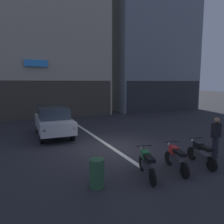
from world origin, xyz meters
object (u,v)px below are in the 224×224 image
trash_bin (97,173)px  motorcycle_black_row_centre (201,153)px  car_silver_crossing_near (54,121)px  motorcycle_red_row_left_mid (176,158)px  person_by_motorcycles (216,137)px  motorcycle_green_row_leftmost (147,164)px

trash_bin → motorcycle_black_row_centre: bearing=0.1°
car_silver_crossing_near → motorcycle_red_row_left_mid: (3.02, -6.70, -0.43)m
motorcycle_red_row_left_mid → person_by_motorcycles: 2.39m
car_silver_crossing_near → motorcycle_green_row_leftmost: car_silver_crossing_near is taller
motorcycle_black_row_centre → person_by_motorcycles: person_by_motorcycles is taller
motorcycle_black_row_centre → car_silver_crossing_near: bearing=122.4°
motorcycle_red_row_left_mid → car_silver_crossing_near: bearing=114.3°
car_silver_crossing_near → person_by_motorcycles: person_by_motorcycles is taller
car_silver_crossing_near → trash_bin: size_ratio=4.88×
motorcycle_green_row_leftmost → motorcycle_black_row_centre: 2.41m
car_silver_crossing_near → person_by_motorcycles: size_ratio=2.48×
trash_bin → motorcycle_green_row_leftmost: bearing=-1.5°
motorcycle_black_row_centre → trash_bin: (-4.12, -0.01, -0.03)m
motorcycle_green_row_leftmost → motorcycle_red_row_left_mid: same height
motorcycle_red_row_left_mid → trash_bin: 2.91m
car_silver_crossing_near → trash_bin: bearing=-89.0°
car_silver_crossing_near → motorcycle_red_row_left_mid: car_silver_crossing_near is taller
motorcycle_black_row_centre → person_by_motorcycles: (1.12, 0.33, 0.40)m
motorcycle_green_row_leftmost → car_silver_crossing_near: bearing=105.1°
motorcycle_green_row_leftmost → motorcycle_red_row_left_mid: bearing=0.7°
car_silver_crossing_near → motorcycle_red_row_left_mid: size_ratio=2.53×
motorcycle_black_row_centre → person_by_motorcycles: 1.23m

